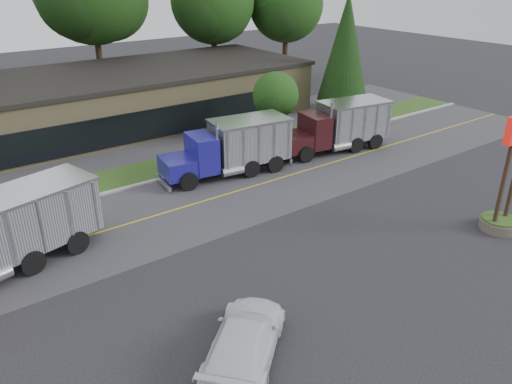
{
  "coord_description": "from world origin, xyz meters",
  "views": [
    {
      "loc": [
        -12.37,
        -13.02,
        12.23
      ],
      "look_at": [
        0.98,
        5.14,
        1.8
      ],
      "focal_mm": 35.0,
      "sensor_mm": 36.0,
      "label": 1
    }
  ],
  "objects_px": {
    "bilo_sign": "(506,192)",
    "dump_truck_maroon": "(340,125)",
    "dump_truck_blue": "(234,146)",
    "rally_car": "(244,341)"
  },
  "relations": [
    {
      "from": "bilo_sign",
      "to": "dump_truck_blue",
      "type": "relative_size",
      "value": 0.7
    },
    {
      "from": "dump_truck_blue",
      "to": "rally_car",
      "type": "distance_m",
      "value": 16.46
    },
    {
      "from": "rally_car",
      "to": "dump_truck_blue",
      "type": "bearing_deg",
      "value": -74.0
    },
    {
      "from": "bilo_sign",
      "to": "dump_truck_maroon",
      "type": "height_order",
      "value": "bilo_sign"
    },
    {
      "from": "bilo_sign",
      "to": "dump_truck_maroon",
      "type": "distance_m",
      "value": 13.34
    },
    {
      "from": "rally_car",
      "to": "bilo_sign",
      "type": "bearing_deg",
      "value": -131.79
    },
    {
      "from": "bilo_sign",
      "to": "dump_truck_maroon",
      "type": "xyz_separation_m",
      "value": [
        1.91,
        13.2,
        -0.22
      ]
    },
    {
      "from": "bilo_sign",
      "to": "dump_truck_blue",
      "type": "distance_m",
      "value": 15.45
    },
    {
      "from": "dump_truck_maroon",
      "to": "rally_car",
      "type": "height_order",
      "value": "dump_truck_maroon"
    },
    {
      "from": "dump_truck_maroon",
      "to": "bilo_sign",
      "type": "bearing_deg",
      "value": 91.07
    }
  ]
}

